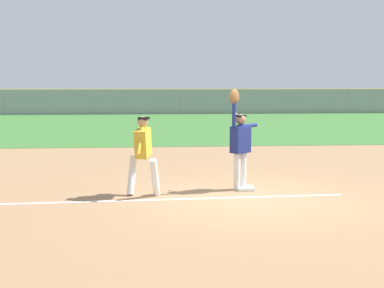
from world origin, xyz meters
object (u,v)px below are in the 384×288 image
at_px(baseball, 236,114).
at_px(parked_car_red, 233,103).
at_px(fielder, 240,141).
at_px(parked_car_tan, 83,103).
at_px(parked_car_green, 165,102).
at_px(runner, 143,150).
at_px(first_base, 246,188).

height_order(baseball, parked_car_red, baseball).
xyz_separation_m(fielder, baseball, (-0.06, 0.24, 0.59)).
distance_m(parked_car_tan, parked_car_red, 12.33).
relative_size(fielder, parked_car_green, 0.50).
distance_m(runner, parked_car_green, 31.70).
bearing_deg(first_base, parked_car_tan, 104.12).
height_order(fielder, parked_car_tan, fielder).
relative_size(baseball, parked_car_tan, 0.02).
relative_size(runner, baseball, 23.24).
bearing_deg(parked_car_tan, baseball, -76.84).
bearing_deg(parked_car_green, baseball, -92.54).
bearing_deg(first_base, parked_car_green, 91.96).
height_order(fielder, baseball, fielder).
bearing_deg(runner, parked_car_tan, 115.10).
xyz_separation_m(first_base, fielder, (-0.14, 0.05, 1.08)).
relative_size(parked_car_tan, parked_car_green, 0.98).
distance_m(baseball, parked_car_green, 31.02).
bearing_deg(fielder, first_base, -147.77).
xyz_separation_m(first_base, parked_car_tan, (-7.79, 30.95, 0.63)).
xyz_separation_m(baseball, parked_car_red, (4.73, 30.14, -1.03)).
bearing_deg(fielder, parked_car_green, -36.49).
xyz_separation_m(fielder, parked_car_tan, (-7.65, 30.90, -0.45)).
bearing_deg(fielder, baseball, -23.74).
xyz_separation_m(parked_car_tan, parked_car_red, (12.32, -0.52, 0.00)).
distance_m(fielder, baseball, 0.64).
height_order(runner, parked_car_red, runner).
bearing_deg(parked_car_green, parked_car_red, -12.78).
distance_m(runner, parked_car_red, 31.58).
bearing_deg(baseball, parked_car_tan, 103.90).
height_order(runner, baseball, baseball).
distance_m(first_base, parked_car_tan, 31.92).
distance_m(parked_car_tan, parked_car_green, 6.73).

